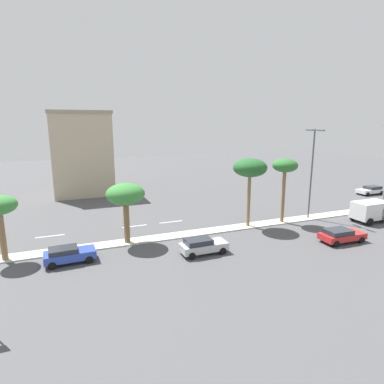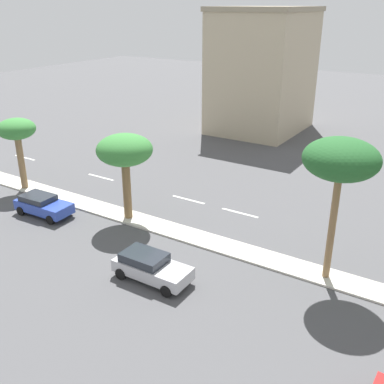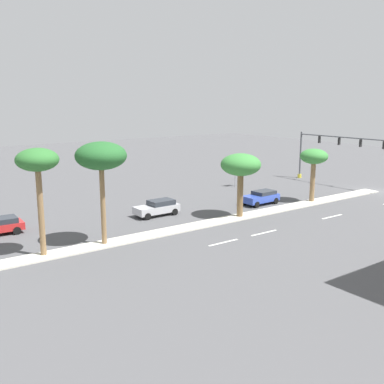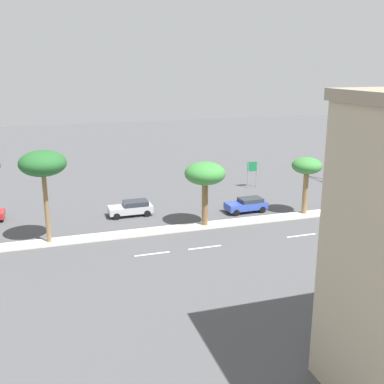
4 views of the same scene
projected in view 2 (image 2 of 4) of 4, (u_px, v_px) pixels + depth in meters
The scene contains 11 objects.
ground_plane at pixel (281, 264), 25.55m from camera, with size 160.00×160.00×0.00m, color #4C4C4F.
lane_stripe_left at pixel (25, 158), 43.17m from camera, with size 0.20×2.80×0.01m, color silver.
lane_stripe_near at pixel (101, 177), 38.31m from camera, with size 0.20×2.80×0.01m, color silver.
lane_stripe_outboard at pixel (188, 200), 33.92m from camera, with size 0.20×2.80×0.01m, color silver.
lane_stripe_trailing at pixel (240, 213), 31.78m from camera, with size 0.20×2.80×0.01m, color silver.
commercial_building at pixel (262, 71), 50.30m from camera, with size 11.32×9.36×13.36m.
palm_tree_trailing at pixel (17, 131), 34.13m from camera, with size 2.89×2.89×5.56m.
palm_tree_far at pixel (125, 152), 29.11m from camera, with size 3.67×3.67×5.82m.
palm_tree_inboard at pixel (341, 161), 21.70m from camera, with size 3.73×3.73×7.63m.
sedan_blue_front at pixel (43, 205), 31.24m from camera, with size 2.05×4.15×1.39m.
sedan_silver_trailing at pixel (151, 267), 23.87m from camera, with size 1.93×4.23×1.45m.
Camera 2 is at (21.26, 39.57, 13.63)m, focal length 42.25 mm.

